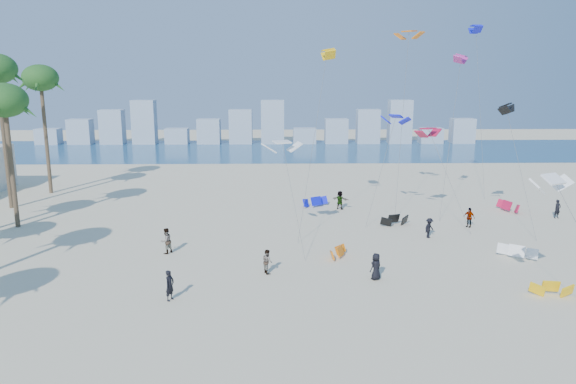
{
  "coord_description": "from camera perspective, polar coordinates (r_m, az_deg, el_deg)",
  "views": [
    {
      "loc": [
        2.2,
        -22.16,
        12.74
      ],
      "look_at": [
        3.0,
        16.0,
        4.5
      ],
      "focal_mm": 33.33,
      "sensor_mm": 36.0,
      "label": 1
    }
  ],
  "objects": [
    {
      "name": "kitesurfers_far",
      "position": [
        44.89,
        7.75,
        -3.23
      ],
      "size": [
        34.86,
        19.81,
        1.91
      ],
      "color": "black",
      "rests_on": "ground"
    },
    {
      "name": "grounded_kites",
      "position": [
        46.47,
        14.97,
        -3.59
      ],
      "size": [
        20.8,
        24.08,
        0.94
      ],
      "color": "orange",
      "rests_on": "ground"
    },
    {
      "name": "ocean",
      "position": [
        95.04,
        -2.52,
        4.47
      ],
      "size": [
        220.0,
        220.0,
        0.0
      ],
      "primitive_type": "plane",
      "color": "navy",
      "rests_on": "ground"
    },
    {
      "name": "ground",
      "position": [
        25.65,
        -6.26,
        -17.67
      ],
      "size": [
        220.0,
        220.0,
        0.0
      ],
      "primitive_type": "plane",
      "color": "beige",
      "rests_on": "ground"
    },
    {
      "name": "distant_skyline",
      "position": [
        104.66,
        -3.07,
        6.87
      ],
      "size": [
        85.0,
        3.0,
        8.4
      ],
      "color": "#9EADBF",
      "rests_on": "ground"
    },
    {
      "name": "kitesurfer_mid",
      "position": [
        35.61,
        -2.22,
        -7.4
      ],
      "size": [
        0.86,
        0.96,
        1.62
      ],
      "primitive_type": "imported",
      "rotation": [
        0.0,
        0.0,
        1.96
      ],
      "color": "gray",
      "rests_on": "ground"
    },
    {
      "name": "kitesurfer_near",
      "position": [
        32.15,
        -12.5,
        -9.71
      ],
      "size": [
        0.68,
        0.79,
        1.82
      ],
      "primitive_type": "imported",
      "rotation": [
        0.0,
        0.0,
        1.12
      ],
      "color": "black",
      "rests_on": "ground"
    },
    {
      "name": "flying_kites",
      "position": [
        46.44,
        15.22,
        10.56
      ],
      "size": [
        27.65,
        37.91,
        18.51
      ],
      "color": "white",
      "rests_on": "ground"
    }
  ]
}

